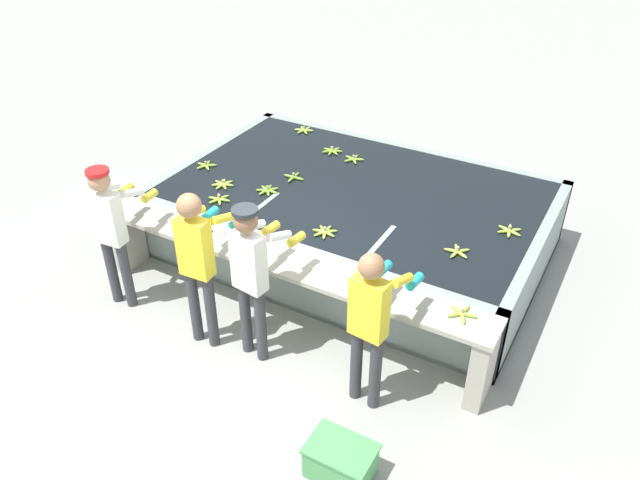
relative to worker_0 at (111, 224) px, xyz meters
The scene contains 21 objects.
ground_plane 2.03m from the worker_0, 10.39° to the left, with size 80.00×80.00×0.00m, color #999993.
wash_tank 2.88m from the worker_0, 52.28° to the left, with size 4.52×2.95×0.84m.
work_ledge 1.85m from the worker_0, 17.42° to the left, with size 4.52×0.45×0.84m.
worker_0 is the anchor object (origin of this frame).
worker_1 1.20m from the worker_0, ahead, with size 0.43×0.73×1.74m.
worker_2 1.75m from the worker_0, ahead, with size 0.46×0.74×1.70m.
worker_3 2.98m from the worker_0, ahead, with size 0.45×0.73×1.64m.
banana_bunch_floating_0 2.30m from the worker_0, 65.67° to the left, with size 0.28×0.28×0.08m.
banana_bunch_floating_1 1.30m from the worker_0, 68.15° to the left, with size 0.28×0.28×0.08m.
banana_bunch_floating_2 3.60m from the worker_0, 25.16° to the left, with size 0.27×0.27×0.08m.
banana_bunch_floating_3 3.42m from the worker_0, 84.75° to the left, with size 0.28×0.28×0.08m.
banana_bunch_floating_4 1.55m from the worker_0, 79.03° to the left, with size 0.28×0.28×0.08m.
banana_bunch_floating_5 3.16m from the worker_0, 71.62° to the left, with size 0.28×0.28×0.08m.
banana_bunch_floating_6 3.21m from the worker_0, 64.96° to the left, with size 0.28×0.27×0.08m.
banana_bunch_floating_7 4.22m from the worker_0, 31.20° to the left, with size 0.28×0.28×0.08m.
banana_bunch_floating_8 2.24m from the worker_0, 32.08° to the left, with size 0.28×0.27×0.08m.
banana_bunch_floating_9 1.86m from the worker_0, 62.80° to the left, with size 0.27×0.28×0.08m.
banana_bunch_floating_10 1.83m from the worker_0, 96.40° to the left, with size 0.27×0.28×0.08m.
banana_bunch_ledge_0 3.67m from the worker_0, ahead, with size 0.27×0.27×0.08m.
knife_0 1.06m from the worker_0, 35.75° to the left, with size 0.33×0.16×0.02m.
crate 3.38m from the worker_0, 14.47° to the right, with size 0.55×0.39×0.32m.
Camera 1 is at (2.89, -4.03, 4.45)m, focal length 35.00 mm.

